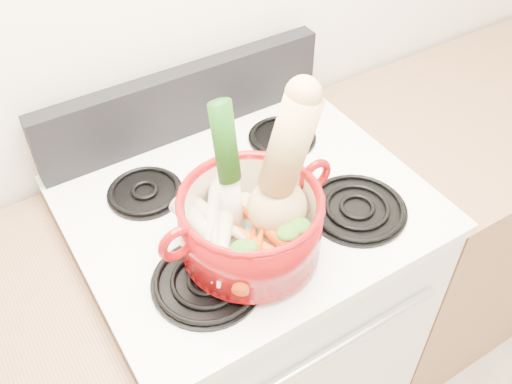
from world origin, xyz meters
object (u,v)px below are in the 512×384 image
dutch_oven (251,224)px  leek (230,170)px  stove_body (249,320)px  squash (289,165)px

dutch_oven → leek: (-0.01, 0.05, 0.11)m
stove_body → squash: 0.71m
stove_body → dutch_oven: dutch_oven is taller
stove_body → leek: bearing=-135.5°
dutch_oven → squash: (0.09, 0.00, 0.11)m
dutch_oven → leek: leek is taller
squash → leek: bearing=168.6°
dutch_oven → squash: squash is taller
squash → dutch_oven: bearing=-163.3°
dutch_oven → squash: size_ratio=0.91×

